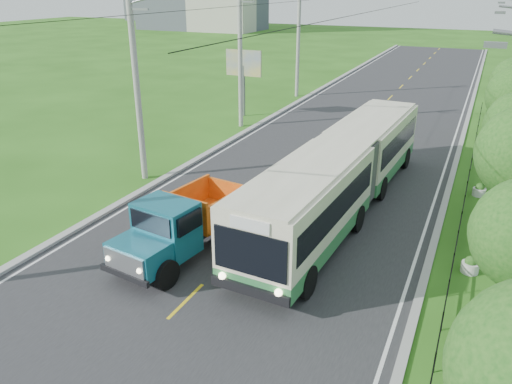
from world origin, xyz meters
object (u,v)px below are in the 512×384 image
Objects in this scene: planter_near at (470,265)px; billboard_left at (244,67)px; pole_near at (137,86)px; pole_mid at (241,57)px; planter_mid at (479,190)px; dump_truck at (181,222)px; planter_far at (485,147)px; bus at (343,170)px; pole_far at (299,41)px.

billboard_left is (-18.10, 18.00, 3.58)m from planter_near.
pole_mid is (0.00, 12.00, 0.00)m from pole_near.
billboard_left is at bearing 151.08° from planter_mid.
planter_near is 0.11× the size of dump_truck.
bus reaches higher than planter_far.
billboard_left is at bearing 112.42° from pole_mid.
planter_far is (0.00, 16.00, 0.00)m from planter_near.
pole_near is 0.56× the size of bus.
bus reaches higher than planter_near.
planter_mid is at bearing 55.64° from dump_truck.
pole_near is 1.58× the size of dump_truck.
pole_far reaches higher than planter_far.
pole_mid is at bearing 90.00° from pole_near.
planter_near and planter_mid have the same top height.
pole_near reaches higher than dump_truck.
bus is at bearing -65.16° from pole_far.
dump_truck reaches higher than planter_near.
planter_mid is 0.13× the size of billboard_left.
pole_near is at bearing 169.91° from planter_near.
planter_near is at bearing -25.81° from bus.
pole_near and pole_mid have the same top height.
planter_far is (0.00, 8.00, 0.00)m from planter_mid.
pole_near is 9.78m from dump_truck.
dump_truck is (-4.50, -6.63, -0.61)m from bus.
pole_mid is at bearing 157.46° from planter_mid.
billboard_left is at bearing 133.06° from bus.
pole_far is (0.00, 24.00, 0.00)m from pole_near.
pole_mid is 19.79m from dump_truck.
planter_far is 21.98m from dump_truck.
bus is (10.98, -11.72, -3.03)m from pole_mid.
pole_far is 20.70m from planter_far.
pole_mid is 0.56× the size of bus.
planter_mid is at bearing -28.92° from billboard_left.
dump_truck is at bearing -70.53° from pole_mid.
pole_near reaches higher than planter_mid.
dump_truck reaches higher than planter_far.
planter_mid is (0.00, 8.00, 0.00)m from planter_near.
planter_mid is 20.99m from billboard_left.
pole_mid is at bearing 136.50° from bus.
bus is at bearing 63.94° from dump_truck.
pole_mid reaches higher than dump_truck.
bus is (12.22, -14.72, -1.81)m from billboard_left.
pole_mid reaches higher than billboard_left.
bus is at bearing -141.28° from planter_mid.
planter_near is (16.86, -3.00, -4.81)m from pole_near.
planter_mid is (16.86, -19.00, -4.81)m from pole_far.
pole_far is 26.31m from bus.
bus is 8.03m from dump_truck.
planter_mid is (16.86, 5.00, -4.81)m from pole_near.
pole_far is 31.24m from dump_truck.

